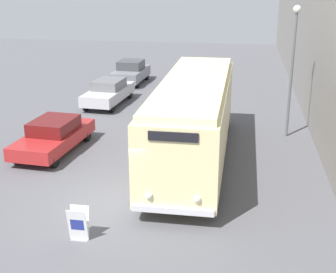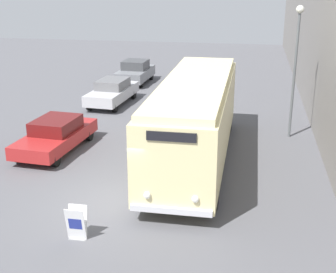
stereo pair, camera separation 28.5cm
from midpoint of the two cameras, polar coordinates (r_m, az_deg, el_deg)
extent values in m
plane|color=#56565B|center=(15.91, -6.78, -8.42)|extent=(80.00, 80.00, 0.00)
cube|color=gray|center=(23.93, 17.71, 11.34)|extent=(0.30, 60.00, 8.89)
cylinder|color=black|center=(15.81, -3.37, -6.59)|extent=(0.28, 0.94, 0.94)
cylinder|color=black|center=(15.50, 5.17, -7.19)|extent=(0.28, 0.94, 0.94)
cylinder|color=black|center=(23.33, 0.99, 2.03)|extent=(0.28, 0.94, 0.94)
cylinder|color=black|center=(23.12, 6.74, 1.74)|extent=(0.28, 0.94, 0.94)
cube|color=beige|center=(18.91, 2.71, 2.20)|extent=(2.66, 10.99, 2.71)
cube|color=#F8E8A7|center=(18.53, 2.79, 6.57)|extent=(2.45, 10.55, 0.24)
cube|color=silver|center=(14.27, -0.02, -9.01)|extent=(2.53, 0.12, 0.20)
sphere|color=white|center=(14.23, -2.93, -7.19)|extent=(0.22, 0.22, 0.22)
sphere|color=white|center=(14.01, 2.98, -7.62)|extent=(0.22, 0.22, 0.22)
cube|color=black|center=(13.37, 0.01, -0.03)|extent=(1.46, 0.06, 0.28)
cube|color=gray|center=(14.25, -11.30, -12.18)|extent=(0.51, 0.22, 0.01)
cube|color=white|center=(13.92, -11.57, -10.58)|extent=(0.57, 0.20, 1.03)
cube|color=white|center=(14.07, -11.31, -10.22)|extent=(0.57, 0.20, 1.03)
cube|color=navy|center=(13.90, -11.60, -10.52)|extent=(0.40, 0.07, 0.36)
cylinder|color=#595E60|center=(22.37, 14.44, 7.09)|extent=(0.12, 0.12, 5.78)
sphere|color=silver|center=(21.98, 15.10, 14.75)|extent=(0.36, 0.36, 0.36)
cylinder|color=black|center=(20.12, -18.32, -2.29)|extent=(0.22, 0.62, 0.62)
cylinder|color=black|center=(19.31, -14.12, -2.78)|extent=(0.22, 0.62, 0.62)
cylinder|color=black|center=(22.76, -14.04, 0.59)|extent=(0.22, 0.62, 0.62)
cylinder|color=black|center=(22.04, -10.22, 0.27)|extent=(0.22, 0.62, 0.62)
cube|color=#A52323|center=(20.93, -14.14, -0.24)|extent=(2.30, 4.81, 0.55)
cube|color=#5B1313|center=(20.86, -14.11, 1.31)|extent=(1.80, 2.23, 0.56)
cylinder|color=black|center=(27.02, -10.28, 3.82)|extent=(0.22, 0.67, 0.67)
cylinder|color=black|center=(26.44, -7.20, 3.64)|extent=(0.22, 0.67, 0.67)
cylinder|color=black|center=(29.88, -7.81, 5.41)|extent=(0.22, 0.67, 0.67)
cylinder|color=black|center=(29.36, -4.98, 5.27)|extent=(0.22, 0.67, 0.67)
cube|color=#B7B7BC|center=(28.08, -7.55, 5.19)|extent=(2.17, 4.74, 0.61)
cube|color=slate|center=(28.06, -7.51, 6.37)|extent=(1.70, 2.19, 0.52)
cylinder|color=black|center=(32.72, -6.86, 6.60)|extent=(0.22, 0.61, 0.61)
cylinder|color=black|center=(32.24, -4.06, 6.50)|extent=(0.22, 0.61, 0.61)
cylinder|color=black|center=(35.16, -5.49, 7.52)|extent=(0.22, 0.61, 0.61)
cylinder|color=black|center=(34.71, -2.87, 7.43)|extent=(0.22, 0.61, 0.61)
cube|color=slate|center=(33.62, -4.82, 7.60)|extent=(2.09, 4.10, 0.69)
cube|color=#3F4043|center=(33.60, -4.80, 8.71)|extent=(1.71, 1.88, 0.60)
camera|label=1|loc=(0.14, -90.50, -0.17)|focal=50.00mm
camera|label=2|loc=(0.14, 89.50, 0.17)|focal=50.00mm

